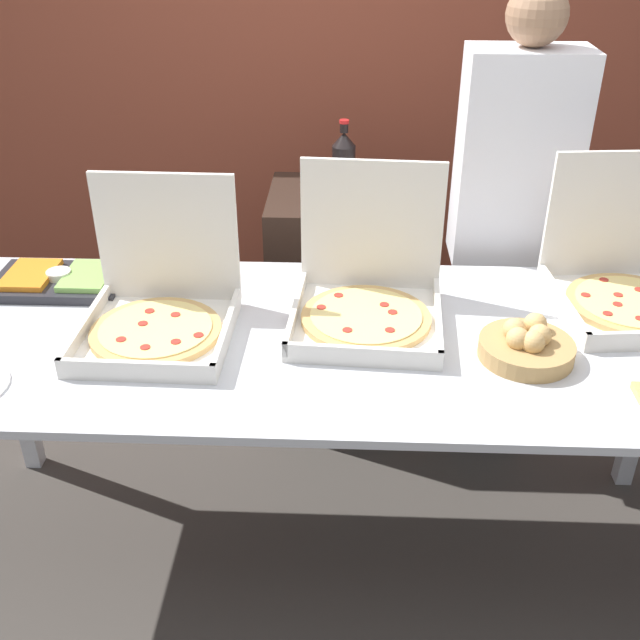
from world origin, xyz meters
The scene contains 13 objects.
ground_plane centered at (0.00, 0.00, 0.00)m, with size 16.00×16.00×0.00m, color #423D38.
brick_wall_behind centered at (0.00, 1.70, 1.40)m, with size 10.00×0.06×2.80m.
buffet_table centered at (0.00, 0.00, 0.80)m, with size 2.42×0.94×0.89m.
pizza_box_far_left centered at (-0.46, 0.01, 0.97)m, with size 0.43×0.44×0.42m.
pizza_box_near_right centered at (0.93, 0.22, 0.97)m, with size 0.47×0.49×0.43m.
pizza_box_near_left centered at (0.14, 0.11, 0.97)m, with size 0.46×0.47×0.43m.
veggie_tray centered at (-0.85, 0.27, 0.91)m, with size 0.42×0.26×0.05m.
bread_basket centered at (0.57, -0.09, 0.93)m, with size 0.26×0.26×0.10m.
sideboard_podium centered at (0.04, 0.90, 0.49)m, with size 0.56×0.49×0.98m.
soda_bottle centered at (0.05, 0.87, 1.11)m, with size 0.09×0.09×0.29m.
soda_can_silver centered at (0.23, 0.89, 1.04)m, with size 0.07×0.07×0.12m.
soda_can_colored centered at (0.02, 0.77, 1.04)m, with size 0.07×0.07×0.12m.
person_guest_plaid centered at (0.64, 0.66, 0.92)m, with size 0.40×0.22×1.76m.
Camera 1 is at (0.08, -1.83, 2.02)m, focal length 42.00 mm.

